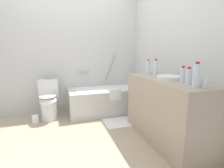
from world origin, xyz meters
name	(u,v)px	position (x,y,z in m)	size (l,w,h in m)	color
ground_plane	(80,135)	(0.00, 0.00, 0.00)	(3.89, 3.89, 0.00)	tan
wall_back_tiled	(70,51)	(0.00, 1.23, 1.22)	(3.29, 0.10, 2.43)	silver
wall_right_mirror	(171,51)	(1.49, 0.00, 1.22)	(0.10, 2.75, 2.43)	silver
bathtub	(106,99)	(0.64, 0.84, 0.26)	(1.45, 0.68, 1.17)	silver
toilet	(49,101)	(-0.44, 0.81, 0.34)	(0.35, 0.50, 0.72)	white
vanity_counter	(167,110)	(1.15, -0.47, 0.43)	(0.58, 1.38, 0.86)	tan
sink_basin	(169,78)	(1.13, -0.50, 0.88)	(0.34, 0.34, 0.05)	white
sink_faucet	(182,76)	(1.33, -0.50, 0.89)	(0.11, 0.15, 0.08)	#B3B3B8
water_bottle_0	(196,75)	(1.08, -0.99, 0.98)	(0.07, 0.07, 0.26)	silver
water_bottle_1	(189,76)	(1.13, -0.84, 0.95)	(0.07, 0.07, 0.19)	silver
water_bottle_2	(148,67)	(1.13, 0.07, 0.97)	(0.06, 0.06, 0.23)	silver
water_bottle_3	(183,75)	(1.14, -0.73, 0.95)	(0.06, 0.06, 0.20)	silver
water_bottle_4	(156,68)	(1.11, -0.19, 0.98)	(0.07, 0.07, 0.25)	silver
drinking_glass_0	(204,83)	(1.16, -1.02, 0.91)	(0.06, 0.06, 0.10)	white
drinking_glass_1	(148,71)	(1.09, -0.01, 0.91)	(0.07, 0.07, 0.10)	white
bath_mat	(124,122)	(0.80, 0.24, 0.01)	(0.69, 0.43, 0.01)	white
toilet_paper_roll	(35,119)	(-0.67, 0.68, 0.07)	(0.11, 0.11, 0.13)	white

